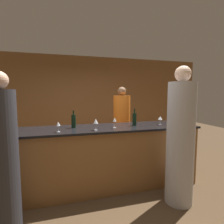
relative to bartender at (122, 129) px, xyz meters
name	(u,v)px	position (x,y,z in m)	size (l,w,h in m)	color
ground_plane	(97,187)	(-0.76, -0.90, -0.83)	(14.00, 14.00, 0.00)	#4C3823
back_wall	(82,102)	(-0.76, 1.65, 0.57)	(8.00, 0.06, 2.80)	brown
bar_counter	(97,157)	(-0.76, -0.90, -0.30)	(3.60, 0.80, 1.07)	brown
bartender	(122,129)	(0.00, 0.00, 0.00)	(0.39, 0.39, 1.81)	orange
guest_0	(180,141)	(0.36, -1.66, 0.11)	(0.40, 0.40, 2.04)	#B2B2B7
guest_1	(3,160)	(-1.98, -1.63, 0.05)	(0.33, 0.33, 1.89)	#2D2D33
wine_bottle_0	(134,119)	(-0.05, -0.89, 0.35)	(0.07, 0.07, 0.31)	black
wine_bottle_1	(74,121)	(-1.14, -0.82, 0.35)	(0.08, 0.08, 0.30)	black
wine_glass_0	(115,120)	(-0.47, -1.02, 0.37)	(0.06, 0.06, 0.17)	silver
wine_glass_1	(96,121)	(-0.81, -1.13, 0.38)	(0.08, 0.08, 0.19)	silver
wine_glass_2	(193,118)	(0.94, -1.24, 0.37)	(0.08, 0.08, 0.18)	silver
wine_glass_3	(58,124)	(-1.38, -1.12, 0.35)	(0.06, 0.06, 0.16)	silver
wine_glass_4	(160,118)	(0.45, -0.93, 0.36)	(0.08, 0.08, 0.16)	silver
wine_glass_5	(178,119)	(0.72, -1.10, 0.35)	(0.08, 0.08, 0.16)	silver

